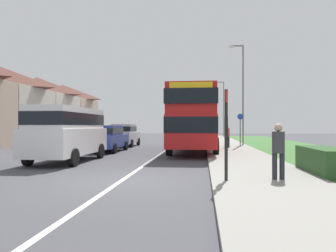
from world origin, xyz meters
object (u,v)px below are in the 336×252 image
at_px(double_decker_bus, 194,117).
at_px(street_lamp_mid, 242,89).
at_px(cycle_route_sign, 240,128).
at_px(bus_stop_sign, 226,128).
at_px(parked_car_blue, 107,137).
at_px(parked_van_white, 68,130).
at_px(street_lamp_far, 223,106).
at_px(pedestrian_at_stop, 278,149).
at_px(pedestrian_walking_away, 227,135).
at_px(parked_car_silver, 124,134).

height_order(double_decker_bus, street_lamp_mid, street_lamp_mid).
xyz_separation_m(double_decker_bus, cycle_route_sign, (3.37, 4.45, -0.71)).
bearing_deg(bus_stop_sign, parked_car_blue, 121.94).
relative_size(parked_van_white, street_lamp_far, 0.70).
xyz_separation_m(pedestrian_at_stop, street_lamp_far, (0.64, 34.83, 3.37)).
xyz_separation_m(double_decker_bus, parked_van_white, (-5.44, -6.39, -0.72)).
relative_size(pedestrian_walking_away, street_lamp_far, 0.22).
bearing_deg(parked_car_silver, cycle_route_sign, 0.38).
distance_m(parked_car_blue, parked_car_silver, 5.22).
bearing_deg(street_lamp_far, parked_van_white, -106.09).
xyz_separation_m(parked_car_silver, street_lamp_mid, (9.12, 0.88, 3.56)).
distance_m(pedestrian_walking_away, street_lamp_mid, 4.88).
height_order(parked_van_white, pedestrian_walking_away, parked_van_white).
relative_size(parked_van_white, street_lamp_mid, 0.67).
xyz_separation_m(parked_van_white, parked_car_silver, (-0.10, 10.78, -0.47)).
bearing_deg(bus_stop_sign, pedestrian_walking_away, 85.59).
xyz_separation_m(double_decker_bus, pedestrian_walking_away, (2.22, 2.18, -1.17)).
xyz_separation_m(parked_car_blue, bus_stop_sign, (6.54, -10.49, 0.64)).
bearing_deg(street_lamp_mid, parked_van_white, -127.73).
height_order(parked_car_blue, street_lamp_mid, street_lamp_mid).
relative_size(parked_car_silver, pedestrian_walking_away, 2.49).
relative_size(double_decker_bus, street_lamp_mid, 1.36).
bearing_deg(pedestrian_walking_away, parked_van_white, -131.80).
distance_m(double_decker_bus, street_lamp_mid, 6.80).
relative_size(parked_car_blue, street_lamp_far, 0.58).
bearing_deg(parked_car_blue, double_decker_bus, 8.76).
relative_size(double_decker_bus, bus_stop_sign, 4.13).
relative_size(double_decker_bus, parked_van_white, 2.03).
bearing_deg(bus_stop_sign, street_lamp_far, 86.58).
bearing_deg(pedestrian_at_stop, double_decker_bus, 103.55).
bearing_deg(cycle_route_sign, parked_car_silver, -179.62).
bearing_deg(street_lamp_far, parked_car_blue, -109.30).
bearing_deg(parked_car_silver, parked_car_blue, -88.01).
distance_m(parked_van_white, pedestrian_at_stop, 9.30).
bearing_deg(street_lamp_mid, pedestrian_walking_away, -113.74).
relative_size(parked_car_blue, street_lamp_mid, 0.56).
relative_size(parked_van_white, parked_car_silver, 1.27).
bearing_deg(bus_stop_sign, pedestrian_at_stop, 13.58).
distance_m(parked_van_white, cycle_route_sign, 13.97).
bearing_deg(double_decker_bus, cycle_route_sign, 52.82).
distance_m(parked_car_blue, cycle_route_sign, 10.21).
distance_m(parked_van_white, pedestrian_walking_away, 11.51).
distance_m(cycle_route_sign, street_lamp_mid, 3.19).
bearing_deg(pedestrian_walking_away, parked_car_blue, -158.36).
xyz_separation_m(cycle_route_sign, street_lamp_mid, (0.21, 0.82, 3.08)).
xyz_separation_m(parked_van_white, pedestrian_at_stop, (8.09, -4.57, -0.44)).
xyz_separation_m(parked_van_white, street_lamp_far, (8.73, 30.26, 2.93)).
distance_m(parked_car_blue, pedestrian_walking_away, 8.16).
height_order(parked_van_white, street_lamp_far, street_lamp_far).
bearing_deg(parked_car_blue, street_lamp_far, 70.70).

